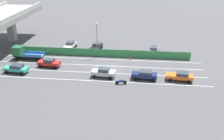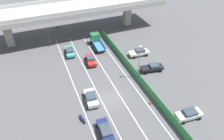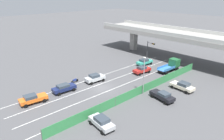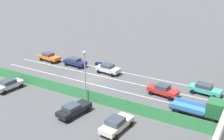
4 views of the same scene
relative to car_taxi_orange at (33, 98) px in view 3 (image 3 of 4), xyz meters
name	(u,v)px [view 3 (image 3 of 4)]	position (x,y,z in m)	size (l,w,h in m)	color
ground_plane	(103,88)	(3.44, 12.70, -0.88)	(300.00, 300.00, 0.00)	#4C4C4F
lane_line_left_edge	(99,76)	(-1.80, 16.07, -0.88)	(0.14, 42.75, 0.01)	silver
lane_line_mid_left	(109,81)	(1.69, 16.07, -0.88)	(0.14, 42.75, 0.01)	silver
lane_line_mid_right	(121,86)	(5.18, 16.07, -0.88)	(0.14, 42.75, 0.01)	silver
lane_line_right_edge	(134,91)	(8.67, 16.07, -0.88)	(0.14, 42.75, 0.01)	silver
elevated_overpass	(178,36)	(3.44, 39.44, 5.83)	(49.37, 10.13, 8.37)	gray
green_fence	(141,90)	(10.26, 16.07, -0.05)	(0.10, 38.85, 1.66)	#338447
car_taxi_orange	(33,98)	(0.00, 0.00, 0.00)	(2.44, 4.75, 1.59)	orange
car_sedan_red	(142,70)	(3.49, 24.64, 0.01)	(2.35, 4.55, 1.64)	red
car_sedan_navy	(64,88)	(-0.15, 6.16, 0.01)	(2.16, 4.54, 1.56)	navy
car_taxi_teal	(144,62)	(0.07, 29.76, 0.00)	(2.31, 4.68, 1.57)	teal
car_sedan_silver	(95,78)	(0.01, 13.45, 0.04)	(2.35, 4.39, 1.69)	#B7BABC
flatbed_truck_blue	(172,65)	(7.09, 31.45, 0.49)	(2.51, 6.34, 2.69)	black
motorcycle	(75,81)	(-2.55, 10.09, -0.42)	(0.60, 1.94, 0.93)	black
parked_wagon_silver	(101,122)	(13.23, 4.11, 0.02)	(4.36, 2.29, 1.62)	#B2B5B7
parked_sedan_dark	(162,96)	(14.33, 17.11, -0.02)	(4.83, 2.52, 1.55)	black
parked_sedan_cream	(183,86)	(14.63, 23.32, 0.01)	(4.73, 2.35, 1.63)	beige
traffic_light	(150,47)	(-2.50, 35.13, 2.54)	(2.90, 0.80, 4.80)	#47474C
street_lamp	(144,72)	(10.61, 16.32, 3.50)	(0.60, 0.36, 7.24)	gray
traffic_cone	(109,103)	(9.21, 9.11, -0.58)	(0.47, 0.47, 0.65)	orange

